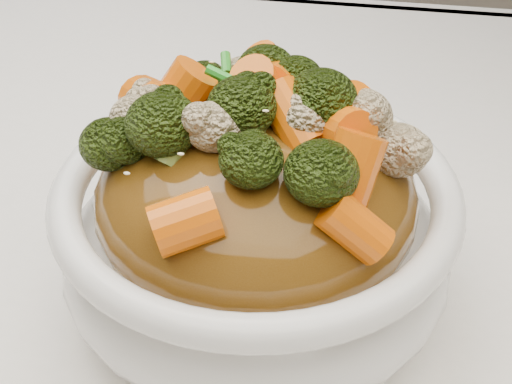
# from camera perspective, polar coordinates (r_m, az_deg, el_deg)

# --- Properties ---
(tablecloth) EXTENTS (1.20, 0.80, 0.04)m
(tablecloth) POSITION_cam_1_polar(r_m,az_deg,el_deg) (0.43, -7.34, -7.44)
(tablecloth) COLOR white
(tablecloth) RESTS_ON dining_table
(bowl) EXTENTS (0.24, 0.24, 0.08)m
(bowl) POSITION_cam_1_polar(r_m,az_deg,el_deg) (0.37, 0.00, -3.72)
(bowl) COLOR white
(bowl) RESTS_ON tablecloth
(sauce_base) EXTENTS (0.19, 0.19, 0.09)m
(sauce_base) POSITION_cam_1_polar(r_m,az_deg,el_deg) (0.35, 0.00, -0.36)
(sauce_base) COLOR #5C390F
(sauce_base) RESTS_ON bowl
(carrots) EXTENTS (0.19, 0.19, 0.05)m
(carrots) POSITION_cam_1_polar(r_m,az_deg,el_deg) (0.32, 0.00, 7.85)
(carrots) COLOR #E96307
(carrots) RESTS_ON sauce_base
(broccoli) EXTENTS (0.19, 0.19, 0.04)m
(broccoli) POSITION_cam_1_polar(r_m,az_deg,el_deg) (0.32, 0.00, 7.71)
(broccoli) COLOR black
(broccoli) RESTS_ON sauce_base
(cauliflower) EXTENTS (0.19, 0.19, 0.03)m
(cauliflower) POSITION_cam_1_polar(r_m,az_deg,el_deg) (0.32, 0.00, 7.42)
(cauliflower) COLOR #CBB68B
(cauliflower) RESTS_ON sauce_base
(scallions) EXTENTS (0.14, 0.14, 0.02)m
(scallions) POSITION_cam_1_polar(r_m,az_deg,el_deg) (0.32, 0.00, 8.00)
(scallions) COLOR #259322
(scallions) RESTS_ON sauce_base
(sesame_seeds) EXTENTS (0.17, 0.17, 0.01)m
(sesame_seeds) POSITION_cam_1_polar(r_m,az_deg,el_deg) (0.32, 0.00, 8.00)
(sesame_seeds) COLOR beige
(sesame_seeds) RESTS_ON sauce_base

